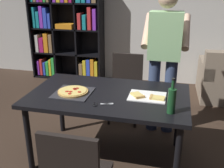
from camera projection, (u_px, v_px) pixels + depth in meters
ground_plane at (109, 156)px, 2.96m from camera, size 12.00×12.00×0.00m
back_wall at (144, 6)px, 4.83m from camera, size 6.40×0.10×2.80m
dining_table at (109, 100)px, 2.72m from camera, size 1.59×0.95×0.75m
chair_far_side at (126, 83)px, 3.65m from camera, size 0.42×0.42×0.90m
bookshelf at (66, 27)px, 5.08m from camera, size 1.40×0.35×1.95m
person_serving_pizza at (164, 55)px, 3.17m from camera, size 0.55×0.54×1.75m
pepperoni_pizza_on_tray at (73, 92)px, 2.70m from camera, size 0.37×0.37×0.04m
pizza_slices_on_towel at (147, 96)px, 2.61m from camera, size 0.36×0.28×0.03m
wine_bottle at (172, 100)px, 2.26m from camera, size 0.07×0.07×0.32m
kitchen_scissors at (99, 104)px, 2.46m from camera, size 0.20×0.11×0.01m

